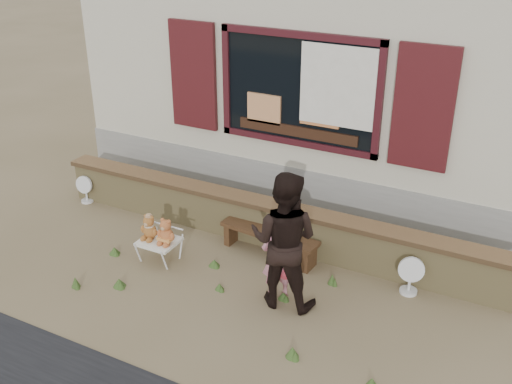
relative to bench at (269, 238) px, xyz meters
The scene contains 12 objects.
ground 0.77m from the bench, 102.65° to the right, with size 80.00×80.00×0.00m, color brown.
shopfront 4.17m from the bench, 92.37° to the left, with size 8.04×5.13×4.00m.
brick_wall 0.35m from the bench, 117.54° to the left, with size 7.10×0.36×0.67m.
bench is the anchor object (origin of this frame).
folding_chair 1.53m from the bench, 147.66° to the right, with size 0.52×0.46×0.32m.
teddy_bear_left 1.67m from the bench, 150.26° to the right, with size 0.27×0.23×0.37m, color brown, non-canonical shape.
teddy_bear_right 1.43m from the bench, 144.63° to the right, with size 0.28×0.24×0.38m, color #9A532A, non-canonical shape.
child 1.00m from the bench, 57.91° to the right, with size 0.40×0.26×1.09m, color pink.
adult 1.26m from the bench, 54.93° to the right, with size 0.86×0.67×1.77m, color black.
fan_left 3.43m from the bench, behind, with size 0.30×0.20×0.48m.
fan_right 1.99m from the bench, ahead, with size 0.34×0.23×0.54m.
grass_tufts 1.29m from the bench, 103.50° to the right, with size 4.17×1.71×0.15m.
Camera 1 is at (3.31, -5.82, 4.53)m, focal length 42.00 mm.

